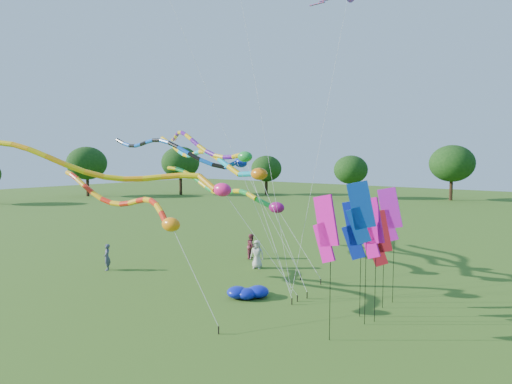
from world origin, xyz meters
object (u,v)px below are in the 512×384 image
Objects in this scene: tube_kite_orange at (120,171)px; person_b at (107,257)px; person_c at (252,246)px; tube_kite_red at (131,204)px; blue_nylon_heap at (250,293)px; person_a at (257,254)px.

person_b is at bearing 134.69° from tube_kite_orange.
person_b is 0.95× the size of person_c.
person_c is at bearing 97.21° from tube_kite_red.
person_c is at bearing 57.88° from tube_kite_orange.
blue_nylon_heap is at bearing 0.08° from tube_kite_orange.
tube_kite_orange reaches higher than blue_nylon_heap.
tube_kite_red is 8.31× the size of person_b.
person_b is (-9.59, -1.22, 0.53)m from blue_nylon_heap.
tube_kite_orange reaches higher than person_a.
person_a is (-2.98, 4.43, 0.60)m from blue_nylon_heap.
tube_kite_orange is 8.69m from blue_nylon_heap.
tube_kite_red is 1.93m from tube_kite_orange.
tube_kite_red is 9.67m from person_c.
tube_kite_red reaches higher than blue_nylon_heap.
tube_kite_orange is 10.22m from person_c.
person_a is (3.08, 7.07, -5.05)m from tube_kite_orange.
tube_kite_red reaches higher than person_c.
person_a reaches higher than blue_nylon_heap.
person_b is at bearing 118.98° from person_c.
person_a is (1.96, 7.31, -3.49)m from tube_kite_red.
person_c reaches higher than person_b.
blue_nylon_heap is 5.38m from person_a.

